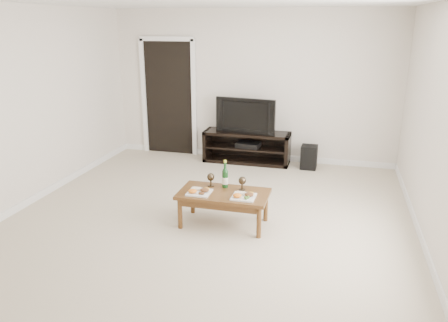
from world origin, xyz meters
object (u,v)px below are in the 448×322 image
media_console (247,147)px  coffee_table (224,208)px  television (247,115)px  subwoofer (309,157)px

media_console → coffee_table: bearing=-84.4°
media_console → television: (0.00, 0.00, 0.58)m
media_console → subwoofer: size_ratio=3.77×
television → coffee_table: size_ratio=0.98×
media_console → television: size_ratio=1.43×
television → subwoofer: (1.09, -0.07, -0.65)m
media_console → subwoofer: 1.09m
television → media_console: bearing=0.0°
media_console → coffee_table: 2.54m
media_console → coffee_table: size_ratio=1.39×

